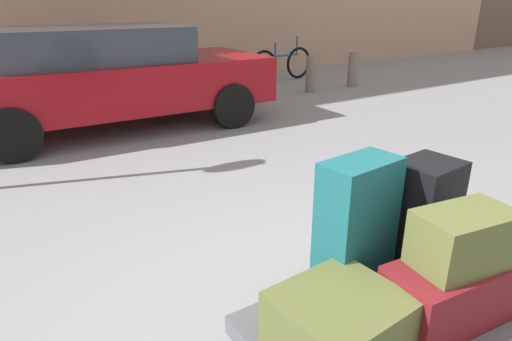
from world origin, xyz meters
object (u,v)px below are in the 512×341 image
(duffel_bag_maroon_front_left, at_px, (453,291))
(bicycle_leaning, at_px, (282,64))
(luggage_cart, at_px, (388,325))
(duffel_bag_olive_topmost_pile, at_px, (464,239))
(bollard_kerb_mid, at_px, (311,74))
(bollard_kerb_far, at_px, (353,70))
(parked_car, at_px, (110,75))
(suitcase_olive_rear_right, at_px, (339,324))
(bollard_kerb_near, at_px, (248,81))
(suitcase_teal_front_right, at_px, (356,227))
(suitcase_black_center, at_px, (422,218))

(duffel_bag_maroon_front_left, relative_size, bicycle_leaning, 0.38)
(luggage_cart, bearing_deg, duffel_bag_olive_topmost_pile, -38.72)
(bollard_kerb_mid, bearing_deg, duffel_bag_olive_topmost_pile, -124.19)
(luggage_cart, relative_size, duffel_bag_maroon_front_left, 2.03)
(bollard_kerb_far, bearing_deg, parked_car, -174.48)
(luggage_cart, relative_size, suitcase_olive_rear_right, 2.68)
(duffel_bag_olive_topmost_pile, bearing_deg, bollard_kerb_near, 75.47)
(suitcase_olive_rear_right, distance_m, bollard_kerb_far, 8.17)
(duffel_bag_olive_topmost_pile, xyz_separation_m, parked_car, (-0.04, 5.42, -0.01))
(suitcase_teal_front_right, bearing_deg, luggage_cart, -92.40)
(suitcase_teal_front_right, distance_m, duffel_bag_olive_topmost_pile, 0.49)
(suitcase_olive_rear_right, height_order, parked_car, parked_car)
(luggage_cart, xyz_separation_m, suitcase_black_center, (0.41, 0.19, 0.39))
(luggage_cart, relative_size, suitcase_black_center, 2.13)
(suitcase_black_center, xyz_separation_m, bicycle_leaning, (4.13, 6.98, -0.29))
(suitcase_teal_front_right, bearing_deg, bollard_kerb_near, 57.83)
(duffel_bag_olive_topmost_pile, height_order, bollard_kerb_near, duffel_bag_olive_topmost_pile)
(luggage_cart, height_order, bollard_kerb_far, bollard_kerb_far)
(bicycle_leaning, distance_m, bollard_kerb_near, 2.28)
(suitcase_teal_front_right, height_order, bicycle_leaning, suitcase_teal_front_right)
(bicycle_leaning, xyz_separation_m, bollard_kerb_far, (0.84, -1.42, -0.02))
(bicycle_leaning, xyz_separation_m, bollard_kerb_mid, (-0.31, -1.42, -0.02))
(bollard_kerb_near, bearing_deg, luggage_cart, -115.65)
(bollard_kerb_mid, bearing_deg, bollard_kerb_near, 180.00)
(bollard_kerb_far, bearing_deg, luggage_cart, -133.09)
(parked_car, bearing_deg, bollard_kerb_far, 5.52)
(bollard_kerb_mid, bearing_deg, suitcase_black_center, -124.48)
(suitcase_black_center, bearing_deg, suitcase_teal_front_right, 166.13)
(duffel_bag_olive_topmost_pile, height_order, bicycle_leaning, bicycle_leaning)
(bollard_kerb_mid, bearing_deg, suitcase_teal_front_right, -127.71)
(suitcase_black_center, relative_size, bollard_kerb_mid, 0.90)
(bicycle_leaning, bearing_deg, duffel_bag_olive_topmost_pile, -120.56)
(suitcase_black_center, height_order, duffel_bag_olive_topmost_pile, suitcase_black_center)
(luggage_cart, distance_m, suitcase_teal_front_right, 0.50)
(suitcase_black_center, distance_m, bollard_kerb_far, 7.47)
(suitcase_teal_front_right, distance_m, bicycle_leaning, 8.29)
(duffel_bag_maroon_front_left, xyz_separation_m, suitcase_olive_rear_right, (-0.59, 0.13, -0.01))
(luggage_cart, height_order, duffel_bag_olive_topmost_pile, duffel_bag_olive_topmost_pile)
(luggage_cart, height_order, bicycle_leaning, bicycle_leaning)
(luggage_cart, bearing_deg, suitcase_black_center, 24.60)
(bollard_kerb_near, height_order, bollard_kerb_far, same)
(suitcase_olive_rear_right, xyz_separation_m, bollard_kerb_far, (5.76, 5.79, -0.12))
(bollard_kerb_far, bearing_deg, duffel_bag_maroon_front_left, -131.11)
(luggage_cart, bearing_deg, bicycle_leaning, 57.62)
(duffel_bag_maroon_front_left, height_order, bollard_kerb_mid, bollard_kerb_mid)
(suitcase_black_center, height_order, bollard_kerb_far, suitcase_black_center)
(suitcase_teal_front_right, xyz_separation_m, duffel_bag_olive_topmost_pile, (0.23, -0.43, 0.07))
(duffel_bag_maroon_front_left, bearing_deg, bollard_kerb_mid, 61.25)
(parked_car, relative_size, bicycle_leaning, 2.47)
(luggage_cart, height_order, duffel_bag_maroon_front_left, duffel_bag_maroon_front_left)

